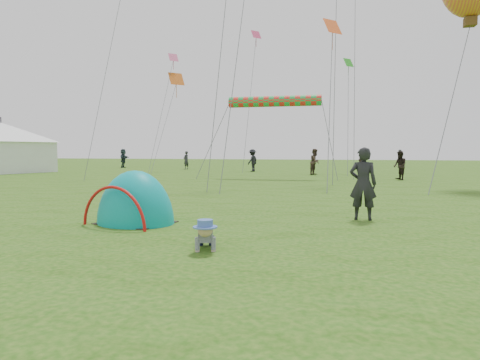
% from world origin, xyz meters
% --- Properties ---
extents(ground, '(140.00, 140.00, 0.00)m').
position_xyz_m(ground, '(0.00, 0.00, 0.00)').
color(ground, '#174B0B').
extents(crawling_toddler, '(0.69, 0.84, 0.55)m').
position_xyz_m(crawling_toddler, '(-0.57, 0.25, 0.28)').
color(crawling_toddler, black).
rests_on(crawling_toddler, ground).
extents(popup_tent, '(2.21, 1.98, 2.41)m').
position_xyz_m(popup_tent, '(-2.93, 2.38, 0.00)').
color(popup_tent, '#008F94').
rests_on(popup_tent, ground).
extents(standing_adult, '(0.65, 0.45, 1.73)m').
position_xyz_m(standing_adult, '(2.13, 4.05, 0.87)').
color(standing_adult, black).
rests_on(standing_adult, ground).
extents(event_marquee, '(7.27, 7.27, 3.98)m').
position_xyz_m(event_marquee, '(-22.98, 20.47, 1.99)').
color(event_marquee, white).
rests_on(event_marquee, ground).
extents(crowd_person_0, '(0.55, 0.67, 1.58)m').
position_xyz_m(crowd_person_0, '(-11.51, 28.65, 0.79)').
color(crowd_person_0, '#2B2B30').
rests_on(crowd_person_0, ground).
extents(crowd_person_3, '(0.98, 1.27, 1.74)m').
position_xyz_m(crowd_person_3, '(-5.08, 26.08, 0.87)').
color(crowd_person_3, black).
rests_on(crowd_person_3, ground).
extents(crowd_person_7, '(0.84, 0.95, 1.62)m').
position_xyz_m(crowd_person_7, '(4.84, 18.93, 0.81)').
color(crowd_person_7, black).
rests_on(crowd_person_7, ground).
extents(crowd_person_10, '(0.86, 0.94, 1.60)m').
position_xyz_m(crowd_person_10, '(3.03, 23.37, 0.80)').
color(crowd_person_10, black).
rests_on(crowd_person_10, ground).
extents(crowd_person_11, '(0.71, 1.71, 1.79)m').
position_xyz_m(crowd_person_11, '(-18.59, 30.61, 0.89)').
color(crowd_person_11, '#233136').
rests_on(crowd_person_11, ground).
extents(crowd_person_12, '(0.74, 0.73, 1.72)m').
position_xyz_m(crowd_person_12, '(7.08, 36.42, 0.86)').
color(crowd_person_12, '#2D2E34').
rests_on(crowd_person_12, ground).
extents(crowd_person_13, '(0.95, 1.05, 1.76)m').
position_xyz_m(crowd_person_13, '(-0.09, 22.84, 0.88)').
color(crowd_person_13, '#42322A').
rests_on(crowd_person_13, ground).
extents(crowd_person_14, '(0.99, 0.49, 1.62)m').
position_xyz_m(crowd_person_14, '(-21.38, 19.07, 0.81)').
color(crowd_person_14, black).
rests_on(crowd_person_14, ground).
extents(rainbow_tube_kite, '(5.51, 0.64, 0.64)m').
position_xyz_m(rainbow_tube_kite, '(-2.29, 18.97, 4.56)').
color(rainbow_tube_kite, red).
extents(diamond_kite_0, '(1.28, 1.28, 1.04)m').
position_xyz_m(diamond_kite_0, '(-11.45, 26.39, 7.41)').
color(diamond_kite_0, '#CC5912').
extents(diamond_kite_1, '(0.95, 0.95, 0.78)m').
position_xyz_m(diamond_kite_1, '(1.11, 15.14, 7.65)').
color(diamond_kite_1, '#F75B1F').
extents(diamond_kite_5, '(0.86, 0.86, 0.70)m').
position_xyz_m(diamond_kite_5, '(-5.40, 29.01, 11.24)').
color(diamond_kite_5, '#D23766').
extents(diamond_kite_9, '(0.82, 0.82, 0.67)m').
position_xyz_m(diamond_kite_9, '(2.04, 26.79, 8.16)').
color(diamond_kite_9, '#25951D').
extents(diamond_kite_11, '(0.83, 0.83, 0.68)m').
position_xyz_m(diamond_kite_11, '(-11.89, 26.89, 9.25)').
color(diamond_kite_11, '#E25A8A').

